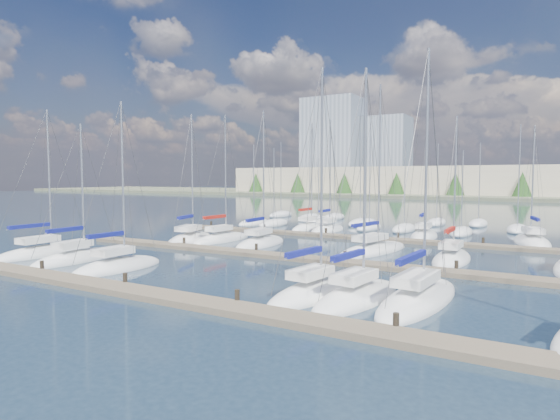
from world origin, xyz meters
The scene contains 21 objects.
ground centered at (0.00, 60.00, 0.00)m, with size 400.00×400.00×0.00m, color #213243.
dock_near centered at (0.00, 2.01, 0.15)m, with size 44.00×1.93×1.10m.
dock_mid centered at (0.00, 16.01, 0.15)m, with size 44.00×1.93×1.10m.
dock_far centered at (0.00, 30.01, 0.15)m, with size 44.00×1.93×1.10m.
sailboat_l centered at (10.92, 21.30, 0.18)m, with size 2.55×7.70×11.82m.
sailboat_q centered at (15.85, 35.33, 0.17)m, with size 4.64×8.84×12.19m.
sailboat_p centered at (5.74, 34.60, 0.19)m, with size 3.06×7.74×12.98m.
sailboat_a centered at (-18.80, 7.40, 0.17)m, with size 2.90×8.98×12.72m.
sailboat_e centered at (8.79, 6.93, 0.18)m, with size 3.50×8.24×12.79m.
sailboat_j centered at (-6.34, 21.20, 0.18)m, with size 3.33×8.14×13.43m.
sailboat_k centered at (4.30, 22.45, 0.18)m, with size 4.74×10.45×15.07m.
sailboat_n centered at (-8.50, 35.75, 0.20)m, with size 2.54×7.70×13.86m.
sailboat_h centered at (-14.08, 20.12, 0.18)m, with size 5.19×8.59×13.53m.
sailboat_i centered at (-11.26, 21.64, 0.19)m, with size 2.71×8.26×13.41m.
sailboat_o centered at (-5.56, 34.81, 0.19)m, with size 2.76×7.40×13.88m.
sailboat_d centered at (6.43, 6.67, 0.19)m, with size 3.43×8.16×13.04m.
sailboat_c centered at (-8.63, 6.32, 0.18)m, with size 2.92×7.40×12.41m.
sailboat_f centered at (11.64, 8.14, 0.18)m, with size 3.38×9.88×13.73m.
sailboat_b centered at (-14.02, 7.07, 0.17)m, with size 3.05×8.21×11.27m.
distant_boats centered at (-4.34, 43.76, 0.29)m, with size 36.93×20.75×13.30m.
shoreline centered at (-13.29, 149.77, 7.44)m, with size 400.00×60.00×38.00m.
Camera 1 is at (17.37, -15.80, 6.41)m, focal length 30.00 mm.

